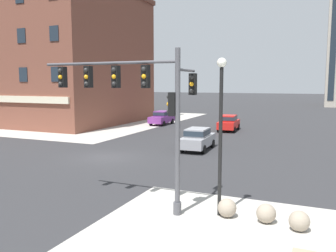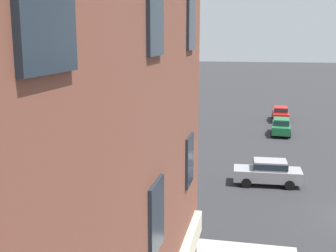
{
  "view_description": "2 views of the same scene",
  "coord_description": "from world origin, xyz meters",
  "views": [
    {
      "loc": [
        13.48,
        -20.38,
        5.13
      ],
      "look_at": [
        2.95,
        3.81,
        1.91
      ],
      "focal_mm": 37.9,
      "sensor_mm": 36.0,
      "label": 1
    },
    {
      "loc": [
        -23.54,
        6.02,
        9.57
      ],
      "look_at": [
        2.36,
        11.45,
        4.22
      ],
      "focal_mm": 46.53,
      "sensor_mm": 36.0,
      "label": 2
    }
  ],
  "objects": [
    {
      "name": "ground_plane",
      "position": [
        0.0,
        0.0,
        0.0
      ],
      "size": [
        320.0,
        320.0,
        0.0
      ],
      "primitive_type": "plane",
      "color": "#2D2D30"
    },
    {
      "name": "sidewalk_far_corner",
      "position": [
        -20.0,
        20.0,
        0.0
      ],
      "size": [
        32.0,
        32.0,
        0.02
      ],
      "primitive_type": "cube",
      "color": "#B7B2A8",
      "rests_on": "ground"
    },
    {
      "name": "traffic_signal_main",
      "position": [
        6.91,
        -7.81,
        4.44
      ],
      "size": [
        6.35,
        2.09,
        6.43
      ],
      "color": "#4C4C51",
      "rests_on": "ground"
    },
    {
      "name": "bollard_sphere_curb_a",
      "position": [
        10.33,
        -7.45,
        0.36
      ],
      "size": [
        0.72,
        0.72,
        0.72
      ],
      "primitive_type": "sphere",
      "color": "gray",
      "rests_on": "ground"
    },
    {
      "name": "bollard_sphere_curb_b",
      "position": [
        11.79,
        -7.44,
        0.36
      ],
      "size": [
        0.72,
        0.72,
        0.72
      ],
      "primitive_type": "sphere",
      "color": "gray",
      "rests_on": "ground"
    },
    {
      "name": "bollard_sphere_curb_c",
      "position": [
        12.95,
        -7.72,
        0.36
      ],
      "size": [
        0.72,
        0.72,
        0.72
      ],
      "primitive_type": "sphere",
      "color": "gray",
      "rests_on": "ground"
    },
    {
      "name": "street_lamp_corner_near",
      "position": [
        10.0,
        -7.4,
        3.74
      ],
      "size": [
        0.36,
        0.36,
        6.06
      ],
      "color": "black",
      "rests_on": "ground"
    },
    {
      "name": "car_main_northbound_far",
      "position": [
        -4.59,
        19.26,
        0.92
      ],
      "size": [
        1.93,
        4.42,
        1.68
      ],
      "color": "#7A3389",
      "rests_on": "ground"
    },
    {
      "name": "car_cross_westbound",
      "position": [
        4.84,
        5.18,
        0.92
      ],
      "size": [
        2.05,
        4.48,
        1.68
      ],
      "color": "#99999E",
      "rests_on": "ground"
    },
    {
      "name": "car_main_mid",
      "position": [
        4.36,
        16.97,
        0.92
      ],
      "size": [
        2.11,
        4.5,
        1.68
      ],
      "color": "red",
      "rests_on": "ground"
    },
    {
      "name": "storefront_block_near_corner",
      "position": [
        -19.72,
        17.07,
        8.3
      ],
      "size": [
        21.87,
        18.58,
        16.58
      ],
      "color": "brown",
      "rests_on": "ground"
    }
  ]
}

